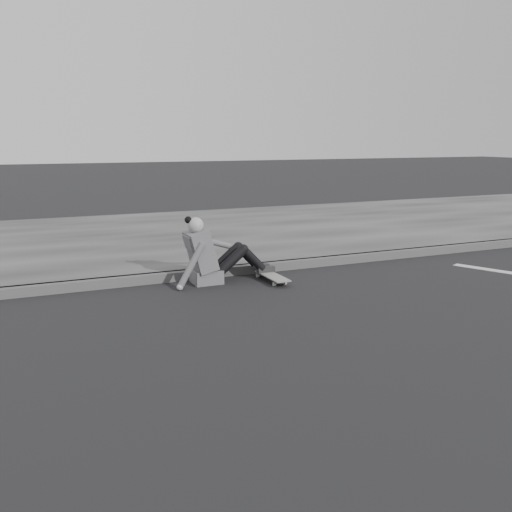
{
  "coord_description": "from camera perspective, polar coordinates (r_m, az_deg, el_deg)",
  "views": [
    {
      "loc": [
        -4.88,
        -4.48,
        1.83
      ],
      "look_at": [
        -2.29,
        1.39,
        0.5
      ],
      "focal_mm": 40.0,
      "sensor_mm": 36.0,
      "label": 1
    }
  ],
  "objects": [
    {
      "name": "curb",
      "position": [
        8.77,
        10.61,
        -0.15
      ],
      "size": [
        24.0,
        0.16,
        0.12
      ],
      "primitive_type": "cube",
      "color": "#454545",
      "rests_on": "ground"
    },
    {
      "name": "seated_woman",
      "position": [
        7.32,
        -4.52,
        0.08
      ],
      "size": [
        1.38,
        0.46,
        0.88
      ],
      "color": "#555558",
      "rests_on": "ground"
    },
    {
      "name": "sidewalk",
      "position": [
        11.34,
        2.0,
        2.72
      ],
      "size": [
        24.0,
        6.0,
        0.12
      ],
      "primitive_type": "cube",
      "color": "#3B3B3B",
      "rests_on": "ground"
    },
    {
      "name": "skateboard",
      "position": [
        7.43,
        1.5,
        -1.99
      ],
      "size": [
        0.2,
        0.78,
        0.09
      ],
      "color": "#A5A59F",
      "rests_on": "ground"
    },
    {
      "name": "ground",
      "position": [
        6.88,
        22.81,
        -4.67
      ],
      "size": [
        80.0,
        80.0,
        0.0
      ],
      "primitive_type": "plane",
      "color": "black",
      "rests_on": "ground"
    }
  ]
}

